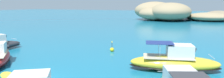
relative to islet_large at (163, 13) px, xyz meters
The scene contains 5 objects.
islet_large is the anchor object (origin of this frame).
islet_small 18.25m from the islet_large, 15.93° to the left, with size 23.47×22.55×3.85m.
motorboat_yellow 67.29m from the islet_large, 77.68° to the right, with size 9.01×4.98×2.71m.
dinghy_tender 74.12m from the islet_large, 88.62° to the right, with size 2.85×1.94×0.58m.
channel_buoy 61.34m from the islet_large, 84.87° to the right, with size 0.56×0.56×1.48m.
Camera 1 is at (12.98, -11.83, 6.30)m, focal length 32.89 mm.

